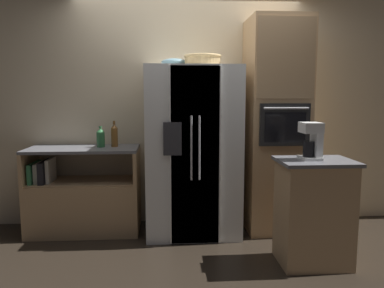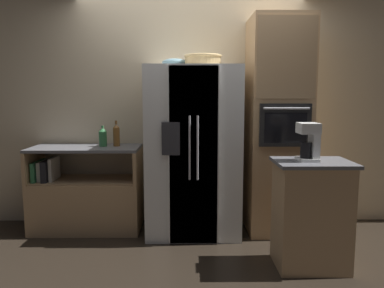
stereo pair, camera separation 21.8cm
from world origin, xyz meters
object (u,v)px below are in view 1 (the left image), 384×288
Objects in this scene: wall_oven at (275,126)px; coffee_maker at (313,139)px; refrigerator at (193,151)px; fruit_bowl at (174,63)px; bottle_short at (114,135)px; wicker_basket at (202,60)px; bottle_tall at (101,137)px.

wall_oven is 7.15× the size of coffee_maker.
refrigerator is 6.57× the size of fruit_bowl.
coffee_maker is (0.96, -0.82, 0.22)m from refrigerator.
wall_oven is 1.73m from bottle_short.
wicker_basket is 1.70× the size of bottle_tall.
coffee_maker is at bearing -28.21° from bottle_short.
bottle_short is at bearing 176.90° from wall_oven.
fruit_bowl reaches higher than bottle_tall.
wicker_basket is at bearing -17.70° from fruit_bowl.
coffee_maker reaches higher than bottle_tall.
wall_oven is 0.87m from coffee_maker.
refrigerator is 0.78× the size of wall_oven.
refrigerator is at bearing 158.84° from wicker_basket.
refrigerator is 4.61× the size of wicker_basket.
wicker_basket reaches higher than bottle_short.
fruit_bowl is 1.11m from bottle_tall.
fruit_bowl is at bearing 162.30° from wicker_basket.
bottle_short is at bearing 168.74° from wicker_basket.
coffee_maker is (0.87, -0.78, -0.72)m from wicker_basket.
bottle_tall is 0.80× the size of bottle_short.
bottle_tall is 2.15m from coffee_maker.
coffee_maker is (1.94, -0.94, 0.07)m from bottle_tall.
bottle_tall is (-1.07, 0.16, -0.80)m from wicker_basket.
wicker_basket is (0.10, -0.04, 0.94)m from refrigerator.
refrigerator reaches higher than bottle_tall.
fruit_bowl is at bearing -5.21° from bottle_tall.
bottle_short is (-1.72, 0.09, -0.10)m from wall_oven.
wicker_basket reaches higher than bottle_tall.
wicker_basket is at bearing -11.26° from bottle_short.
wicker_basket is 1.35m from bottle_tall.
refrigerator reaches higher than bottle_short.
bottle_short is (-0.93, 0.18, -0.78)m from wicker_basket.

